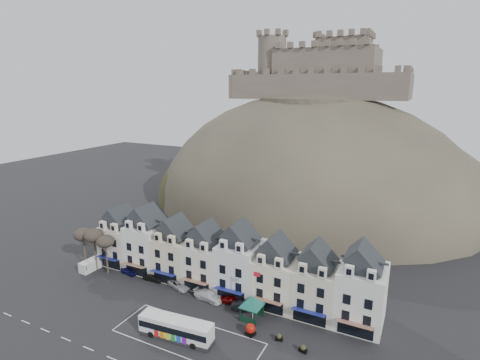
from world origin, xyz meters
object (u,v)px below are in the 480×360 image
object	(u,v)px
bus_shelter	(252,301)
car_silver	(179,285)
white_van	(91,265)
red_buoy	(250,329)
flagpole	(253,291)
car_black	(153,278)
car_navy	(129,271)
car_charcoal	(245,306)
car_white	(208,295)
car_maroon	(233,299)
bus	(176,328)

from	to	relation	value
bus_shelter	car_silver	bearing A→B (deg)	172.93
white_van	red_buoy	bearing A→B (deg)	-4.15
flagpole	car_silver	world-z (taller)	flagpole
bus_shelter	car_black	xyz separation A→B (m)	(-21.57, 2.63, -2.56)
bus_shelter	flagpole	size ratio (longest dim) A/B	0.78
car_navy	car_charcoal	distance (m)	25.55
car_silver	car_white	xyz separation A→B (m)	(6.73, -0.90, 0.11)
red_buoy	car_maroon	size ratio (longest dim) A/B	0.43
car_black	car_silver	distance (m)	5.87
car_maroon	car_charcoal	size ratio (longest dim) A/B	0.96
bus_shelter	white_van	distance (m)	35.59
flagpole	car_white	size ratio (longest dim) A/B	1.53
white_van	bus_shelter	bearing A→B (deg)	1.40
car_maroon	car_charcoal	distance (m)	2.81
bus_shelter	car_white	world-z (taller)	bus_shelter
bus_shelter	car_charcoal	size ratio (longest dim) A/B	1.44
bus_shelter	car_charcoal	world-z (taller)	bus_shelter
bus	car_navy	distance (m)	22.87
car_navy	car_maroon	xyz separation A→B (m)	(22.89, 0.00, 0.09)
car_white	car_maroon	bearing A→B (deg)	-70.73
car_silver	car_charcoal	bearing A→B (deg)	-73.98
car_maroon	bus_shelter	bearing A→B (deg)	-129.65
car_maroon	car_charcoal	world-z (taller)	car_charcoal
car_navy	car_black	bearing A→B (deg)	-82.47
bus_shelter	car_maroon	world-z (taller)	bus_shelter
flagpole	car_charcoal	distance (m)	4.71
bus_shelter	car_navy	world-z (taller)	bus_shelter
white_van	flagpole	bearing A→B (deg)	1.91
car_silver	bus_shelter	bearing A→B (deg)	-79.50
car_white	car_maroon	size ratio (longest dim) A/B	1.26
red_buoy	flagpole	distance (m)	5.64
red_buoy	white_van	size ratio (longest dim) A/B	0.40
red_buoy	white_van	xyz separation A→B (m)	(-36.95, 4.28, 0.10)
car_navy	bus	bearing A→B (deg)	-113.09
bus	car_white	bearing A→B (deg)	90.57
bus_shelter	car_maroon	distance (m)	5.87
car_maroon	car_navy	bearing A→B (deg)	80.06
car_black	car_silver	world-z (taller)	car_silver
flagpole	car_black	size ratio (longest dim) A/B	2.15
car_black	car_maroon	world-z (taller)	car_maroon
bus	car_navy	bearing A→B (deg)	144.04
bus	flagpole	size ratio (longest dim) A/B	1.36
red_buoy	car_silver	world-z (taller)	red_buoy
red_buoy	car_silver	distance (m)	18.24
bus	white_van	size ratio (longest dim) A/B	2.45
white_van	car_navy	distance (m)	8.25
bus	car_silver	size ratio (longest dim) A/B	2.38
bus	car_maroon	xyz separation A→B (m)	(3.25, 11.67, -1.00)
car_black	red_buoy	bearing A→B (deg)	-107.56
car_charcoal	car_black	bearing A→B (deg)	71.40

